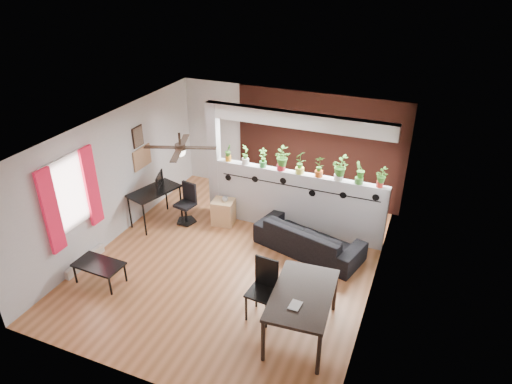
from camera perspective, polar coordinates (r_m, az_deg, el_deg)
name	(u,v)px	position (r m, az deg, el deg)	size (l,w,h in m)	color
room_shell	(232,202)	(8.22, -3.04, -1.20)	(6.30, 7.10, 2.90)	#935630
partition_wall	(298,202)	(9.50, 5.28, -1.30)	(3.60, 0.18, 1.35)	#BCBCC1
ceiling_header	(302,121)	(8.77, 5.78, 8.86)	(3.60, 0.18, 0.30)	white
pier_column	(215,161)	(9.87, -5.21, 3.93)	(0.22, 0.20, 2.60)	#BCBCC1
brick_panel	(319,149)	(10.51, 7.86, 5.32)	(3.90, 0.05, 2.60)	#A4422F
vine_decal	(297,187)	(9.23, 5.21, 0.63)	(3.31, 0.01, 0.30)	black
window_assembly	(70,195)	(8.62, -22.18, -0.36)	(0.09, 1.30, 1.55)	white
baseboard_heater	(85,261)	(9.33, -20.55, -8.07)	(0.08, 1.00, 0.18)	silver
corkboard	(142,158)	(10.15, -14.05, 4.20)	(0.03, 0.60, 0.45)	#A3724E
framed_art	(138,137)	(9.93, -14.55, 6.72)	(0.03, 0.34, 0.44)	#8C7259
ceiling_fan	(180,149)	(7.90, -9.44, 5.35)	(1.19, 1.19, 0.43)	black
potted_plant_0	(228,152)	(9.63, -3.51, 4.97)	(0.14, 0.18, 0.37)	orange
potted_plant_1	(245,154)	(9.47, -1.35, 4.79)	(0.20, 0.24, 0.43)	white
potted_plant_2	(263,157)	(9.33, 0.88, 4.38)	(0.26, 0.24, 0.41)	green
potted_plant_3	(281,159)	(9.20, 3.18, 4.19)	(0.32, 0.31, 0.47)	red
potted_plant_4	(300,162)	(9.09, 5.53, 3.80)	(0.30, 0.32, 0.48)	#E2E651
potted_plant_5	(319,166)	(9.00, 7.93, 3.29)	(0.28, 0.26, 0.44)	orange
potted_plant_6	(339,168)	(8.92, 10.38, 2.99)	(0.29, 0.32, 0.48)	white
potted_plant_7	(360,172)	(8.86, 12.85, 2.44)	(0.29, 0.29, 0.45)	#458F34
potted_plant_8	(381,177)	(8.84, 15.34, 1.81)	(0.22, 0.23, 0.38)	red
sofa	(309,239)	(9.05, 6.62, -5.80)	(2.03, 0.80, 0.59)	black
cube_shelf	(223,212)	(9.93, -4.09, -2.51)	(0.45, 0.40, 0.56)	tan
cup	(225,199)	(9.75, -3.89, -0.91)	(0.12, 0.12, 0.10)	gray
computer_desk	(154,193)	(9.98, -12.60, -0.14)	(0.86, 1.21, 0.79)	black
monitor	(157,183)	(10.01, -12.22, 1.05)	(0.05, 0.30, 0.17)	black
office_chair	(187,206)	(10.02, -8.63, -1.72)	(0.46, 0.46, 0.89)	black
dining_table	(302,298)	(7.03, 5.82, -13.00)	(0.99, 1.52, 0.80)	black
book	(290,304)	(6.77, 4.26, -13.75)	(0.16, 0.22, 0.02)	gray
folding_chair	(264,283)	(7.39, 1.01, -11.34)	(0.46, 0.46, 1.05)	black
coffee_table	(99,265)	(8.64, -19.06, -8.68)	(0.89, 0.52, 0.41)	black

